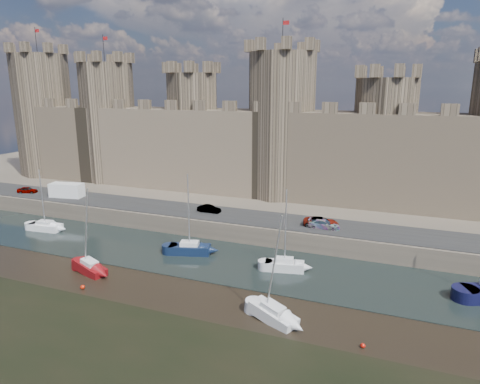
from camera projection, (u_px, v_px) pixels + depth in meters
The scene contains 17 objects.
ground at pixel (60, 382), 30.20m from camera, with size 160.00×160.00×0.00m, color black.
water_channel at pixel (207, 258), 51.89m from camera, with size 160.00×12.00×0.08m, color black.
quay at pixel (286, 186), 84.14m from camera, with size 160.00×60.00×2.50m, color #4C443A.
road at pixel (238, 216), 60.32m from camera, with size 160.00×7.00×0.10m, color black.
castle at pixel (265, 140), 71.01m from camera, with size 108.50×11.00×29.00m.
car_0 at pixel (27, 190), 73.12m from camera, with size 1.32×3.28×1.12m, color gray.
car_1 at pixel (209, 209), 61.83m from camera, with size 1.20×3.43×1.13m, color gray.
car_2 at pixel (324, 224), 54.88m from camera, with size 1.65×4.07×1.18m, color gray.
car_3 at pixel (321, 222), 55.63m from camera, with size 2.09×4.54×1.26m, color gray.
van at pixel (67, 190), 70.21m from camera, with size 5.39×2.16×2.35m, color white.
sailboat_0 at pixel (45, 226), 61.65m from camera, with size 4.94×2.31×8.96m.
sailboat_1 at pixel (190, 248), 52.99m from camera, with size 5.39×3.29×10.11m.
sailboat_2 at pixel (285, 265), 48.20m from camera, with size 4.63×2.58×9.43m.
sailboat_4 at pixel (90, 267), 47.62m from camera, with size 4.51×2.71×9.89m.
sailboat_5 at pixel (273, 313), 37.97m from camera, with size 4.93×3.45×9.91m.
buoy_1 at pixel (83, 287), 43.98m from camera, with size 0.47×0.47×0.47m, color red.
buoy_3 at pixel (363, 346), 34.11m from camera, with size 0.39×0.39×0.39m, color red.
Camera 1 is at (21.33, -19.66, 20.33)m, focal length 32.00 mm.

